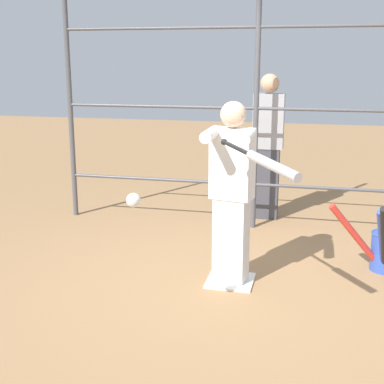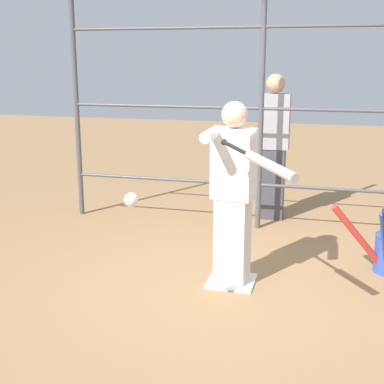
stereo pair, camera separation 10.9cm
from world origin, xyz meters
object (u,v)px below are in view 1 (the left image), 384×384
(batter, at_px, (232,188))
(baseball_bat_swinging, at_px, (266,162))
(bystander_behind_fence, at_px, (268,145))
(softball_in_flight, at_px, (133,200))

(batter, height_order, baseball_bat_swinging, batter)
(bystander_behind_fence, bearing_deg, softball_in_flight, 79.42)
(batter, relative_size, baseball_bat_swinging, 2.21)
(softball_in_flight, bearing_deg, bystander_behind_fence, -100.58)
(batter, distance_m, baseball_bat_swinging, 0.96)
(batter, xyz_separation_m, bystander_behind_fence, (-0.10, -2.04, 0.05))
(batter, bearing_deg, baseball_bat_swinging, 113.58)
(batter, height_order, bystander_behind_fence, bystander_behind_fence)
(baseball_bat_swinging, bearing_deg, batter, -66.42)
(batter, bearing_deg, bystander_behind_fence, -92.88)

